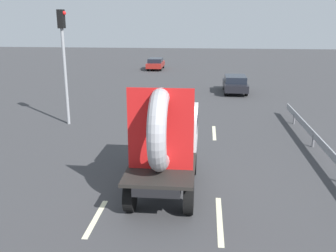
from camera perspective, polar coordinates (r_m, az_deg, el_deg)
ground_plane at (r=13.04m, az=-0.11°, el=-8.62°), size 120.00×120.00×0.00m
flatbed_truck at (r=12.39m, az=-0.28°, el=-1.44°), size 2.02×4.71×3.58m
distant_sedan at (r=29.00m, az=10.09°, el=6.33°), size 1.69×3.95×1.29m
traffic_light at (r=20.17m, az=-15.48°, el=10.80°), size 0.42×0.36×5.84m
guardrail at (r=15.84m, az=22.88°, el=-3.34°), size 0.10×15.04×0.71m
lane_dash_left_near at (r=11.13m, az=-10.83°, el=-13.51°), size 0.16×2.11×0.01m
lane_dash_left_far at (r=18.83m, az=-3.62°, el=-0.79°), size 0.16×2.01×0.01m
lane_dash_right_near at (r=10.96m, az=7.79°, el=-13.84°), size 0.16×2.68×0.01m
lane_dash_right_far at (r=18.68m, az=6.98°, el=-1.02°), size 0.16×2.39×0.01m
oncoming_car at (r=41.83m, az=-1.90°, el=9.43°), size 1.62×3.77×1.23m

